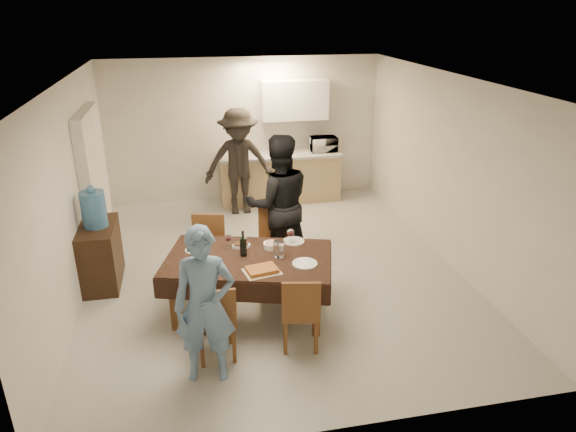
# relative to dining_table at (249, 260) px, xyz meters

# --- Properties ---
(floor) EXTENTS (5.00, 6.00, 0.02)m
(floor) POSITION_rel_dining_table_xyz_m (0.46, 1.00, -0.71)
(floor) COLOR #ACABA7
(floor) RESTS_ON ground
(ceiling) EXTENTS (5.00, 6.00, 0.02)m
(ceiling) POSITION_rel_dining_table_xyz_m (0.46, 1.00, 1.89)
(ceiling) COLOR white
(ceiling) RESTS_ON wall_back
(wall_back) EXTENTS (5.00, 0.02, 2.60)m
(wall_back) POSITION_rel_dining_table_xyz_m (0.46, 4.00, 0.59)
(wall_back) COLOR beige
(wall_back) RESTS_ON floor
(wall_front) EXTENTS (5.00, 0.02, 2.60)m
(wall_front) POSITION_rel_dining_table_xyz_m (0.46, -2.00, 0.59)
(wall_front) COLOR beige
(wall_front) RESTS_ON floor
(wall_left) EXTENTS (0.02, 6.00, 2.60)m
(wall_left) POSITION_rel_dining_table_xyz_m (-2.04, 1.00, 0.59)
(wall_left) COLOR beige
(wall_left) RESTS_ON floor
(wall_right) EXTENTS (0.02, 6.00, 2.60)m
(wall_right) POSITION_rel_dining_table_xyz_m (2.96, 1.00, 0.59)
(wall_right) COLOR beige
(wall_right) RESTS_ON floor
(stub_partition) EXTENTS (0.15, 1.40, 2.10)m
(stub_partition) POSITION_rel_dining_table_xyz_m (-1.96, 2.20, 0.34)
(stub_partition) COLOR white
(stub_partition) RESTS_ON floor
(kitchen_base_cabinet) EXTENTS (2.20, 0.60, 0.86)m
(kitchen_base_cabinet) POSITION_rel_dining_table_xyz_m (1.06, 3.68, -0.28)
(kitchen_base_cabinet) COLOR tan
(kitchen_base_cabinet) RESTS_ON floor
(kitchen_worktop) EXTENTS (2.24, 0.64, 0.05)m
(kitchen_worktop) POSITION_rel_dining_table_xyz_m (1.06, 3.68, 0.18)
(kitchen_worktop) COLOR #B1B0AC
(kitchen_worktop) RESTS_ON kitchen_base_cabinet
(upper_cabinet) EXTENTS (1.20, 0.34, 0.70)m
(upper_cabinet) POSITION_rel_dining_table_xyz_m (1.36, 3.82, 1.14)
(upper_cabinet) COLOR white
(upper_cabinet) RESTS_ON wall_back
(dining_table) EXTENTS (2.13, 1.59, 0.74)m
(dining_table) POSITION_rel_dining_table_xyz_m (0.00, 0.00, 0.00)
(dining_table) COLOR black
(dining_table) RESTS_ON floor
(chair_near_left) EXTENTS (0.42, 0.42, 0.48)m
(chair_near_left) POSITION_rel_dining_table_xyz_m (-0.45, -0.83, -0.16)
(chair_near_left) COLOR brown
(chair_near_left) RESTS_ON floor
(chair_near_right) EXTENTS (0.47, 0.47, 0.48)m
(chair_near_right) POSITION_rel_dining_table_xyz_m (0.45, -0.83, -0.17)
(chair_near_right) COLOR brown
(chair_near_right) RESTS_ON floor
(chair_far_left) EXTENTS (0.51, 0.52, 0.51)m
(chair_far_left) POSITION_rel_dining_table_xyz_m (-0.45, 0.66, -0.14)
(chair_far_left) COLOR brown
(chair_far_left) RESTS_ON floor
(chair_far_right) EXTENTS (0.53, 0.53, 0.54)m
(chair_far_right) POSITION_rel_dining_table_xyz_m (0.45, 0.65, -0.09)
(chair_far_right) COLOR brown
(chair_far_right) RESTS_ON floor
(console) EXTENTS (0.45, 0.89, 0.82)m
(console) POSITION_rel_dining_table_xyz_m (-1.82, 1.09, -0.30)
(console) COLOR #301D10
(console) RESTS_ON floor
(water_jug) EXTENTS (0.31, 0.31, 0.46)m
(water_jug) POSITION_rel_dining_table_xyz_m (-1.82, 1.09, 0.35)
(water_jug) COLOR teal
(water_jug) RESTS_ON console
(wine_bottle) EXTENTS (0.08, 0.08, 0.32)m
(wine_bottle) POSITION_rel_dining_table_xyz_m (-0.05, 0.05, 0.19)
(wine_bottle) COLOR black
(wine_bottle) RESTS_ON dining_table
(water_pitcher) EXTENTS (0.12, 0.12, 0.19)m
(water_pitcher) POSITION_rel_dining_table_xyz_m (0.35, -0.05, 0.13)
(water_pitcher) COLOR white
(water_pitcher) RESTS_ON dining_table
(savoury_tart) EXTENTS (0.43, 0.36, 0.05)m
(savoury_tart) POSITION_rel_dining_table_xyz_m (0.10, -0.38, 0.06)
(savoury_tart) COLOR #AC6D32
(savoury_tart) RESTS_ON dining_table
(salad_bowl) EXTENTS (0.18, 0.18, 0.07)m
(salad_bowl) POSITION_rel_dining_table_xyz_m (0.30, 0.18, 0.07)
(salad_bowl) COLOR white
(salad_bowl) RESTS_ON dining_table
(mushroom_dish) EXTENTS (0.20, 0.20, 0.03)m
(mushroom_dish) POSITION_rel_dining_table_xyz_m (-0.05, 0.28, 0.05)
(mushroom_dish) COLOR white
(mushroom_dish) RESTS_ON dining_table
(wine_glass_a) EXTENTS (0.08, 0.08, 0.18)m
(wine_glass_a) POSITION_rel_dining_table_xyz_m (-0.55, -0.25, 0.12)
(wine_glass_a) COLOR white
(wine_glass_a) RESTS_ON dining_table
(wine_glass_b) EXTENTS (0.09, 0.09, 0.20)m
(wine_glass_b) POSITION_rel_dining_table_xyz_m (0.55, 0.25, 0.14)
(wine_glass_b) COLOR white
(wine_glass_b) RESTS_ON dining_table
(wine_glass_c) EXTENTS (0.08, 0.08, 0.17)m
(wine_glass_c) POSITION_rel_dining_table_xyz_m (-0.20, 0.30, 0.12)
(wine_glass_c) COLOR white
(wine_glass_c) RESTS_ON dining_table
(plate_near_left) EXTENTS (0.27, 0.27, 0.02)m
(plate_near_left) POSITION_rel_dining_table_xyz_m (-0.60, -0.30, 0.04)
(plate_near_left) COLOR white
(plate_near_left) RESTS_ON dining_table
(plate_near_right) EXTENTS (0.29, 0.29, 0.02)m
(plate_near_right) POSITION_rel_dining_table_xyz_m (0.60, -0.30, 0.04)
(plate_near_right) COLOR white
(plate_near_right) RESTS_ON dining_table
(plate_far_left) EXTENTS (0.24, 0.24, 0.01)m
(plate_far_left) POSITION_rel_dining_table_xyz_m (-0.60, 0.30, 0.04)
(plate_far_left) COLOR white
(plate_far_left) RESTS_ON dining_table
(plate_far_right) EXTENTS (0.26, 0.26, 0.02)m
(plate_far_right) POSITION_rel_dining_table_xyz_m (0.60, 0.30, 0.04)
(plate_far_right) COLOR white
(plate_far_right) RESTS_ON dining_table
(microwave) EXTENTS (0.49, 0.33, 0.27)m
(microwave) POSITION_rel_dining_table_xyz_m (1.88, 3.68, 0.34)
(microwave) COLOR white
(microwave) RESTS_ON kitchen_worktop
(person_near) EXTENTS (0.63, 0.45, 1.61)m
(person_near) POSITION_rel_dining_table_xyz_m (-0.55, -1.05, 0.10)
(person_near) COLOR #6083AB
(person_near) RESTS_ON floor
(person_far) EXTENTS (0.94, 0.74, 1.92)m
(person_far) POSITION_rel_dining_table_xyz_m (0.55, 1.05, 0.25)
(person_far) COLOR black
(person_far) RESTS_ON floor
(person_kitchen) EXTENTS (1.20, 0.69, 1.86)m
(person_kitchen) POSITION_rel_dining_table_xyz_m (0.26, 3.23, 0.22)
(person_kitchen) COLOR black
(person_kitchen) RESTS_ON floor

